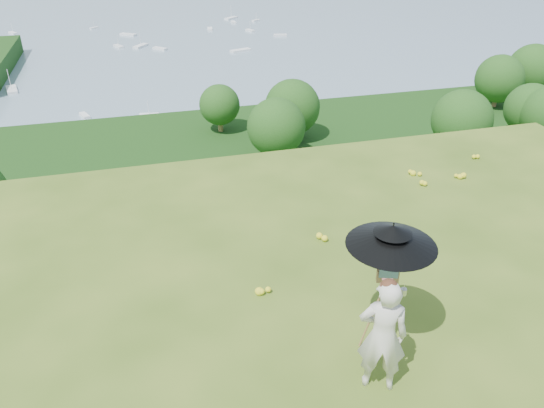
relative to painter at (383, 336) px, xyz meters
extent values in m
plane|color=#405F1B|center=(1.34, 0.42, -0.80)|extent=(14.00, 14.00, 0.00)
cube|color=#183B10|center=(1.34, 35.42, -29.80)|extent=(140.00, 56.00, 22.00)
cube|color=slate|center=(1.34, 75.42, -36.80)|extent=(170.00, 28.00, 8.00)
plane|color=#7590A7|center=(1.34, 240.42, -34.80)|extent=(700.00, 700.00, 0.00)
imported|color=white|center=(0.00, 0.00, 0.00)|extent=(0.69, 0.58, 1.61)
camera|label=1|loc=(-2.51, -4.21, 4.42)|focal=35.00mm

